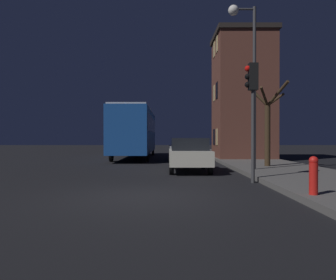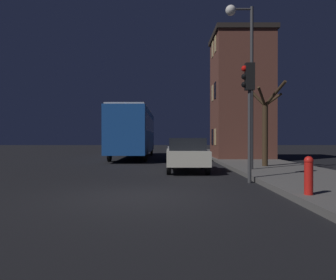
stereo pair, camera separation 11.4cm
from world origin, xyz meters
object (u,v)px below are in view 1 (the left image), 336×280
(car_near_lane, at_px, (188,154))
(fire_hydrant, at_px, (312,174))
(streetlamp, at_px, (245,56))
(traffic_light, at_px, (251,97))
(bus, at_px, (134,129))
(car_mid_lane, at_px, (183,149))
(bare_tree, at_px, (267,123))

(car_near_lane, xyz_separation_m, fire_hydrant, (2.48, -6.94, -0.15))
(streetlamp, xyz_separation_m, traffic_light, (-0.51, -2.99, -2.11))
(bus, xyz_separation_m, fire_hydrant, (5.86, -16.80, -1.49))
(streetlamp, bearing_deg, car_mid_lane, 106.90)
(bare_tree, distance_m, car_mid_lane, 7.18)
(car_mid_lane, bearing_deg, fire_hydrant, -80.22)
(streetlamp, height_order, bus, streetlamp)
(streetlamp, relative_size, car_mid_lane, 1.52)
(car_near_lane, bearing_deg, traffic_light, -62.86)
(bus, bearing_deg, car_near_lane, -71.04)
(traffic_light, height_order, car_near_lane, traffic_light)
(streetlamp, relative_size, traffic_light, 1.74)
(bare_tree, distance_m, car_near_lane, 4.13)
(car_mid_lane, bearing_deg, traffic_light, -80.39)
(streetlamp, height_order, bare_tree, streetlamp)
(car_mid_lane, bearing_deg, streetlamp, -73.10)
(bus, xyz_separation_m, car_near_lane, (3.39, -9.86, -1.34))
(bus, xyz_separation_m, car_mid_lane, (3.48, -2.97, -1.35))
(streetlamp, distance_m, car_mid_lane, 8.94)
(traffic_light, bearing_deg, fire_hydrant, -79.65)
(bus, bearing_deg, bare_tree, -51.39)
(car_mid_lane, height_order, fire_hydrant, car_mid_lane)
(bare_tree, xyz_separation_m, car_mid_lane, (-3.69, 6.00, -1.42))
(bare_tree, relative_size, car_near_lane, 1.00)
(car_near_lane, height_order, fire_hydrant, car_near_lane)
(bus, distance_m, car_mid_lane, 4.77)
(bus, bearing_deg, streetlamp, -61.26)
(bare_tree, bearing_deg, traffic_light, -112.68)
(car_near_lane, bearing_deg, bus, 108.96)
(bare_tree, bearing_deg, fire_hydrant, -99.43)
(car_near_lane, relative_size, car_mid_lane, 0.84)
(traffic_light, xyz_separation_m, car_near_lane, (-1.88, 3.66, -2.09))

